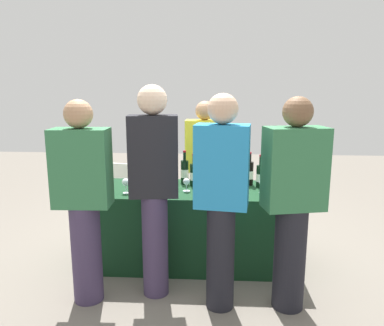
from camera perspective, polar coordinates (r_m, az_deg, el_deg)
ground_plane at (r=3.79m, az=0.00°, el=-14.75°), size 12.00×12.00×0.00m
tasting_table at (r=3.65m, az=0.00°, el=-9.56°), size 1.86×0.73×0.74m
wine_bottle_0 at (r=3.69m, az=-8.75°, el=-1.64°), size 0.08×0.08×0.31m
wine_bottle_1 at (r=3.64m, az=-5.58°, el=-1.71°), size 0.07×0.07×0.31m
wine_bottle_2 at (r=3.64m, az=-4.04°, el=-1.72°), size 0.07×0.07×0.32m
wine_bottle_3 at (r=3.69m, az=-1.14°, el=-1.34°), size 0.08×0.08×0.33m
wine_bottle_4 at (r=3.61m, az=0.30°, el=-1.76°), size 0.08×0.08×0.32m
wine_bottle_5 at (r=3.64m, az=7.09°, el=-1.70°), size 0.07×0.07×0.33m
wine_bottle_6 at (r=3.69m, az=8.80°, el=-1.54°), size 0.08×0.08×0.33m
wine_bottle_7 at (r=3.62m, az=10.43°, el=-1.96°), size 0.08×0.08×0.32m
wine_glass_0 at (r=3.41m, az=-10.11°, el=-3.01°), size 0.07×0.07×0.14m
wine_glass_1 at (r=3.38m, az=-7.34°, el=-3.02°), size 0.07×0.07×0.14m
wine_glass_2 at (r=3.37m, az=-3.14°, el=-2.96°), size 0.07×0.07×0.14m
wine_glass_3 at (r=3.43m, az=-0.86°, el=-2.96°), size 0.07×0.07×0.12m
wine_glass_4 at (r=3.36m, az=6.21°, el=-3.18°), size 0.07×0.07×0.14m
wine_glass_5 at (r=3.43m, az=10.77°, el=-3.04°), size 0.06×0.06×0.13m
server_pouring at (r=4.14m, az=1.93°, el=-0.46°), size 0.42×0.24×1.54m
guest_0 at (r=2.97m, az=-16.34°, el=-5.08°), size 0.43×0.25×1.60m
guest_1 at (r=2.93m, az=-5.86°, el=-3.22°), size 0.40×0.25×1.70m
guest_2 at (r=2.76m, az=4.54°, el=-5.08°), size 0.41×0.27×1.64m
guest_3 at (r=2.85m, az=15.21°, el=-5.47°), size 0.48×0.32×1.62m
menu_board at (r=4.76m, az=-9.00°, el=-4.56°), size 0.60×0.14×0.74m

